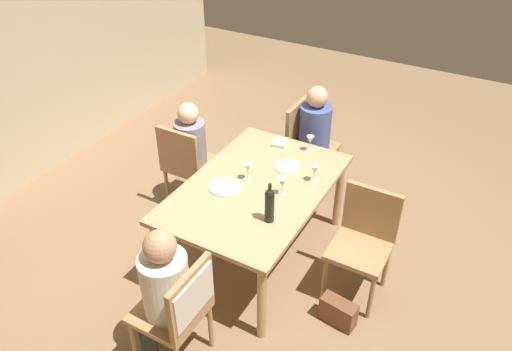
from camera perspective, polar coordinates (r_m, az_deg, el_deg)
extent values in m
plane|color=#846647|center=(4.53, 0.00, -8.89)|extent=(10.00, 10.00, 0.00)
cube|color=beige|center=(5.49, -26.37, 12.31)|extent=(6.40, 0.12, 2.70)
cube|color=tan|center=(4.06, 0.00, -1.39)|extent=(1.62, 1.07, 0.04)
cylinder|color=tan|center=(3.67, 0.65, -14.28)|extent=(0.07, 0.07, 0.71)
cylinder|color=tan|center=(4.69, 9.42, -2.05)|extent=(0.07, 0.07, 0.71)
cylinder|color=tan|center=(4.06, -11.03, -9.19)|extent=(0.07, 0.07, 0.71)
cylinder|color=tan|center=(4.99, -0.47, 1.04)|extent=(0.07, 0.07, 0.71)
cylinder|color=#A87F51|center=(3.73, -13.75, -18.05)|extent=(0.04, 0.04, 0.44)
cylinder|color=#A87F51|center=(3.89, -10.02, -14.36)|extent=(0.04, 0.04, 0.44)
cylinder|color=#A87F51|center=(3.73, -5.21, -16.68)|extent=(0.04, 0.04, 0.44)
cube|color=#A87F51|center=(3.53, -9.84, -15.02)|extent=(0.44, 0.44, 0.04)
cube|color=#A87F51|center=(3.27, -7.40, -13.72)|extent=(0.44, 0.04, 0.44)
cube|color=beige|center=(3.25, -7.43, -13.46)|extent=(0.40, 0.07, 0.31)
cylinder|color=#A87F51|center=(5.34, 9.08, 1.23)|extent=(0.04, 0.04, 0.44)
cylinder|color=#A87F51|center=(5.04, 7.48, -0.85)|extent=(0.04, 0.04, 0.44)
cylinder|color=#A87F51|center=(5.45, 5.38, 2.32)|extent=(0.04, 0.04, 0.44)
cylinder|color=#A87F51|center=(5.16, 3.61, 0.35)|extent=(0.04, 0.04, 0.44)
cube|color=#A87F51|center=(5.11, 6.56, 3.03)|extent=(0.44, 0.44, 0.04)
cube|color=#A87F51|center=(5.06, 4.66, 5.94)|extent=(0.44, 0.04, 0.44)
cylinder|color=#A87F51|center=(5.24, -7.57, 0.70)|extent=(0.04, 0.04, 0.44)
cylinder|color=#A87F51|center=(5.06, -4.07, -0.47)|extent=(0.04, 0.04, 0.44)
cylinder|color=#A87F51|center=(5.00, -10.09, -1.43)|extent=(0.04, 0.04, 0.44)
cylinder|color=#A87F51|center=(4.81, -6.51, -2.75)|extent=(0.04, 0.04, 0.44)
cube|color=#A87F51|center=(4.89, -7.26, 1.33)|extent=(0.44, 0.44, 0.04)
cube|color=#A87F51|center=(4.63, -8.90, 2.62)|extent=(0.04, 0.44, 0.44)
cylinder|color=#A87F51|center=(3.98, 12.96, -13.39)|extent=(0.04, 0.04, 0.44)
cylinder|color=#A87F51|center=(4.05, 7.79, -11.64)|extent=(0.04, 0.04, 0.44)
cylinder|color=#A87F51|center=(4.25, 14.61, -9.94)|extent=(0.04, 0.04, 0.44)
cylinder|color=#A87F51|center=(4.31, 9.77, -8.37)|extent=(0.04, 0.04, 0.44)
cube|color=#A87F51|center=(3.97, 11.68, -8.36)|extent=(0.44, 0.44, 0.04)
cube|color=#A87F51|center=(3.97, 13.05, -4.06)|extent=(0.04, 0.44, 0.44)
cylinder|color=#33333D|center=(3.74, -12.28, -17.29)|extent=(0.12, 0.12, 0.46)
cylinder|color=#33333D|center=(3.82, -10.41, -15.42)|extent=(0.12, 0.12, 0.46)
cylinder|color=beige|center=(3.35, -10.25, -12.33)|extent=(0.32, 0.32, 0.49)
sphere|color=tan|center=(3.11, -10.91, -7.94)|extent=(0.21, 0.21, 0.21)
cylinder|color=#33333D|center=(5.27, 8.25, 0.95)|extent=(0.11, 0.11, 0.46)
cylinder|color=#33333D|center=(5.12, 7.45, -0.06)|extent=(0.11, 0.11, 0.46)
cylinder|color=#475699|center=(4.99, 6.74, 5.36)|extent=(0.31, 0.31, 0.48)
sphere|color=tan|center=(4.83, 7.01, 8.89)|extent=(0.21, 0.21, 0.21)
cylinder|color=#33333D|center=(5.15, -7.00, 0.20)|extent=(0.11, 0.11, 0.46)
cylinder|color=#33333D|center=(5.06, -5.36, -0.36)|extent=(0.11, 0.11, 0.46)
cylinder|color=gray|center=(4.77, -7.46, 3.60)|extent=(0.29, 0.29, 0.45)
sphere|color=beige|center=(4.61, -7.76, 7.04)|extent=(0.20, 0.20, 0.20)
cylinder|color=black|center=(3.64, 1.54, -3.73)|extent=(0.07, 0.07, 0.23)
sphere|color=black|center=(3.56, 1.57, -2.12)|extent=(0.07, 0.07, 0.07)
cylinder|color=black|center=(3.53, 1.59, -1.49)|extent=(0.03, 0.03, 0.08)
cylinder|color=silver|center=(3.96, 2.97, -2.10)|extent=(0.06, 0.06, 0.00)
cylinder|color=silver|center=(3.94, 2.99, -1.67)|extent=(0.01, 0.01, 0.07)
cone|color=silver|center=(3.90, 3.02, -0.82)|extent=(0.07, 0.07, 0.07)
cylinder|color=silver|center=(4.13, -0.96, -0.37)|extent=(0.06, 0.06, 0.00)
cylinder|color=silver|center=(4.11, -0.96, 0.05)|extent=(0.01, 0.01, 0.07)
cone|color=silver|center=(4.06, -0.97, 0.89)|extent=(0.07, 0.07, 0.07)
cylinder|color=silver|center=(4.52, 6.12, 2.88)|extent=(0.06, 0.06, 0.00)
cylinder|color=silver|center=(4.50, 6.15, 3.28)|extent=(0.01, 0.01, 0.07)
cone|color=silver|center=(4.47, 6.20, 4.07)|extent=(0.07, 0.07, 0.07)
cylinder|color=silver|center=(4.13, 6.61, -0.58)|extent=(0.06, 0.06, 0.00)
cylinder|color=silver|center=(4.11, 6.64, -0.16)|extent=(0.01, 0.01, 0.07)
cone|color=silver|center=(4.07, 6.71, 0.68)|extent=(0.07, 0.07, 0.07)
cylinder|color=white|center=(4.27, 3.59, 0.98)|extent=(0.23, 0.23, 0.01)
cylinder|color=silver|center=(4.03, -3.59, -1.29)|extent=(0.26, 0.26, 0.01)
cube|color=beige|center=(4.60, 2.77, 3.80)|extent=(0.18, 0.15, 0.03)
cube|color=brown|center=(3.99, 9.34, -15.10)|extent=(0.16, 0.29, 0.22)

